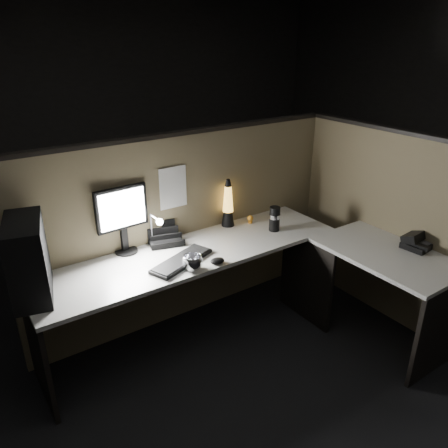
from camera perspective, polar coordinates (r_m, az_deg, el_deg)
floor at (r=3.24m, az=4.44°, el=-18.59°), size 6.00×6.00×0.00m
room_shell at (r=2.46m, az=5.64°, el=10.56°), size 6.00×6.00×6.00m
partition_back at (r=3.47m, az=-4.75°, el=-0.62°), size 2.66×0.06×1.50m
partition_right at (r=3.75m, az=19.95°, el=-0.16°), size 0.06×1.66×1.50m
desk at (r=3.14m, az=4.47°, el=-6.87°), size 2.60×1.60×0.73m
pc_tower at (r=2.79m, az=-24.21°, el=-4.20°), size 0.31×0.49×0.48m
monitor at (r=3.11m, az=-13.16°, el=1.34°), size 0.38×0.16×0.49m
keyboard at (r=3.01m, az=-5.58°, el=-4.83°), size 0.51×0.33×0.02m
mouse at (r=2.98m, az=-0.88°, el=-4.84°), size 0.11×0.08×0.04m
clip_lamp at (r=3.18m, az=-8.89°, el=-0.65°), size 0.05×0.20×0.26m
organizer at (r=3.30m, az=-7.85°, el=-1.78°), size 0.28×0.26×0.18m
lava_lamp at (r=3.51m, az=0.52°, el=2.29°), size 0.11×0.11×0.39m
travel_mug at (r=3.47m, az=6.62°, el=0.68°), size 0.09×0.09×0.20m
steel_mug at (r=2.90m, az=-4.14°, el=-5.07°), size 0.17×0.17×0.10m
figurine at (r=3.61m, az=3.46°, el=0.75°), size 0.05×0.05×0.05m
pinned_paper at (r=3.25m, az=-6.66°, el=4.74°), size 0.22×0.00×0.31m
desk_phone at (r=3.49m, az=23.83°, el=-2.11°), size 0.22×0.23×0.12m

